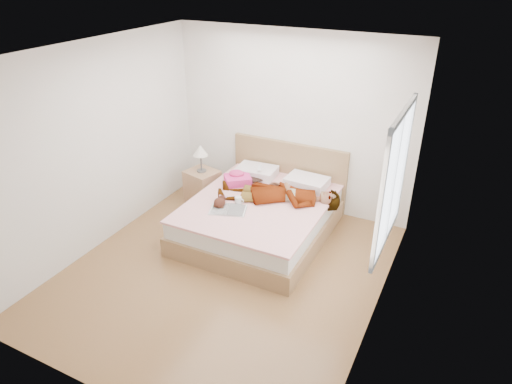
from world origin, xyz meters
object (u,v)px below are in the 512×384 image
phone (260,168)px  coffee_mug (238,200)px  plush_toy (220,202)px  bed (262,214)px  towel (237,178)px  woman (280,191)px  nightstand (202,185)px  magazine (228,210)px

phone → coffee_mug: 0.80m
plush_toy → bed: bearing=47.8°
phone → coffee_mug: size_ratio=0.77×
phone → bed: bearing=-79.0°
plush_toy → coffee_mug: bearing=43.9°
towel → coffee_mug: (0.31, -0.53, -0.03)m
bed → towel: 0.67m
woman → plush_toy: bearing=-65.8°
phone → bed: (0.30, -0.52, -0.42)m
phone → towel: (-0.23, -0.25, -0.11)m
woman → nightstand: (-1.37, 0.19, -0.30)m
woman → coffee_mug: woman is taller
phone → bed: size_ratio=0.05×
bed → plush_toy: (-0.40, -0.44, 0.30)m
woman → towel: bearing=-120.1°
magazine → coffee_mug: 0.22m
magazine → nightstand: bearing=138.8°
plush_toy → towel: bearing=100.2°
phone → coffee_mug: phone is taller
towel → magazine: bearing=-70.3°
coffee_mug → plush_toy: plush_toy is taller
towel → plush_toy: (0.13, -0.71, -0.01)m
towel → nightstand: (-0.64, 0.04, -0.27)m
bed → magazine: 0.60m
bed → woman: bearing=30.4°
magazine → plush_toy: 0.16m
plush_toy → magazine: bearing=-17.3°
woman → nightstand: 1.42m
woman → towel: 0.75m
bed → towel: bed is taller
bed → magazine: bearing=-118.0°
woman → magazine: bearing=-56.1°
magazine → nightstand: nightstand is taller
bed → towel: bearing=153.0°
woman → bed: size_ratio=0.79×
bed → nightstand: (-1.16, 0.31, 0.05)m
phone → plush_toy: 0.97m
woman → phone: (-0.50, 0.40, 0.07)m
magazine → plush_toy: size_ratio=2.19×
bed → plush_toy: 0.67m
woman → bed: 0.42m
phone → magazine: (0.04, -1.00, -0.18)m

